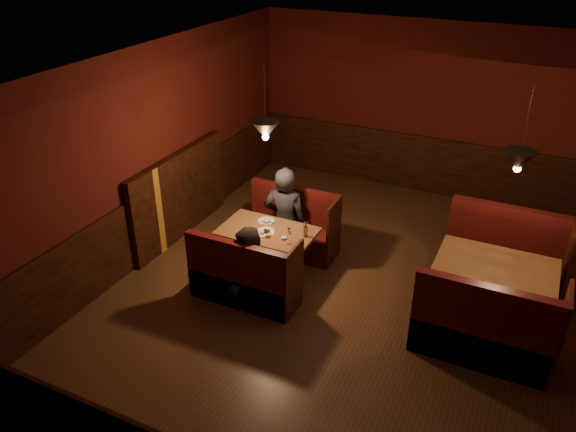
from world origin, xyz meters
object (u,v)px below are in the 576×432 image
at_px(second_bench_far, 502,261).
at_px(diner_b, 251,256).
at_px(main_bench_far, 292,231).
at_px(main_table, 268,240).
at_px(second_bench_near, 483,335).
at_px(second_table, 494,278).
at_px(main_bench_near, 244,282).
at_px(diner_a, 285,201).

bearing_deg(second_bench_far, diner_b, -146.37).
bearing_deg(main_bench_far, main_table, -91.25).
distance_m(second_bench_far, second_bench_near, 1.61).
relative_size(main_table, second_bench_far, 0.84).
bearing_deg(diner_b, second_table, 22.23).
xyz_separation_m(second_bench_far, second_bench_near, (0.00, -1.61, 0.00)).
xyz_separation_m(main_table, second_bench_near, (2.85, -0.50, -0.18)).
xyz_separation_m(main_bench_far, main_bench_near, (0.00, -1.42, 0.00)).
distance_m(diner_a, diner_b, 1.28).
height_order(second_table, diner_b, diner_b).
height_order(main_bench_near, diner_a, diner_a).
relative_size(second_table, second_bench_far, 0.90).
bearing_deg(diner_a, main_bench_far, -115.55).
distance_m(main_bench_far, second_bench_far, 2.86).
xyz_separation_m(second_bench_near, diner_b, (-2.72, -0.20, 0.37)).
bearing_deg(main_bench_far, diner_b, -85.43).
distance_m(main_table, second_bench_near, 2.90).
relative_size(main_bench_far, main_bench_near, 1.00).
bearing_deg(second_table, main_bench_far, 171.81).
height_order(main_table, main_bench_near, main_bench_near).
height_order(second_bench_near, diner_b, diner_b).
relative_size(main_bench_near, diner_b, 0.97).
height_order(main_table, main_bench_far, main_bench_far).
bearing_deg(second_table, main_bench_near, -160.16).
xyz_separation_m(main_table, main_bench_near, (0.02, -0.71, -0.22)).
bearing_deg(second_bench_near, diner_b, -175.75).
bearing_deg(second_bench_far, main_table, -158.78).
bearing_deg(main_bench_near, second_bench_far, 32.64).
bearing_deg(second_table, second_bench_far, 87.80).
bearing_deg(diner_b, main_table, 102.05).
bearing_deg(second_bench_far, main_bench_far, -171.96).
bearing_deg(second_bench_near, second_table, 92.20).
bearing_deg(main_bench_near, diner_a, 91.91).
relative_size(second_table, second_bench_near, 0.90).
relative_size(main_bench_near, diner_a, 0.81).
bearing_deg(diner_a, diner_b, 87.37).
bearing_deg(second_table, diner_a, 174.87).
bearing_deg(second_table, second_bench_near, -87.80).
xyz_separation_m(main_bench_near, diner_b, (0.11, 0.01, 0.41)).
xyz_separation_m(main_bench_near, second_bench_far, (2.84, 1.82, 0.04)).
bearing_deg(main_table, second_table, 6.12).
bearing_deg(main_bench_near, diner_b, 2.71).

